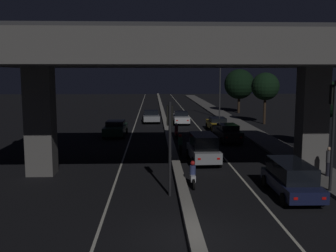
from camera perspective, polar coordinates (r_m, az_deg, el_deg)
ground_plane at (r=14.83m, az=3.82°, el=-15.84°), size 200.00×200.00×0.00m
lane_line_left_inner at (r=48.92m, az=-4.65°, el=0.69°), size 0.12×126.00×0.00m
lane_line_right_inner at (r=49.14m, az=3.65°, el=0.73°), size 0.12×126.00×0.00m
median_divider at (r=48.89m, az=-0.49°, el=0.87°), size 0.53×126.00×0.27m
sidewalk_right at (r=43.06m, az=10.97°, el=-0.26°), size 2.43×126.00×0.17m
elevated_overpass at (r=22.96m, az=1.48°, el=10.10°), size 22.44×11.68×8.80m
traffic_light_left_of_median at (r=18.76m, az=0.27°, el=-0.85°), size 0.30×0.49×4.59m
traffic_light_right_of_median at (r=20.58m, az=22.82°, el=1.12°), size 0.30×0.49×5.57m
street_lamp at (r=52.52m, az=7.13°, el=6.54°), size 2.80×0.32×8.31m
car_dark_blue_lead at (r=20.14m, az=17.43°, el=-7.17°), size 1.94×4.73×1.64m
car_silver_second at (r=26.15m, az=5.13°, el=-3.18°), size 2.00×4.20×1.91m
car_black_third at (r=34.59m, az=8.60°, el=-0.92°), size 2.00×4.82×1.55m
car_taxi_yellow_fourth at (r=41.06m, az=7.16°, el=0.35°), size 1.93×4.64×1.38m
car_white_fifth at (r=46.38m, az=1.88°, el=1.24°), size 1.91×4.79×1.46m
car_dark_green_lead_oncoming at (r=37.59m, az=-7.64°, el=-0.30°), size 2.12×4.75×1.44m
car_silver_second_oncoming at (r=47.37m, az=-2.48°, el=1.42°), size 2.20×4.13×1.48m
motorcycle_white_filtering_near at (r=20.78m, az=3.60°, el=-7.19°), size 0.32×1.81×1.37m
motorcycle_black_filtering_mid at (r=29.06m, az=1.80°, el=-2.82°), size 0.32×1.74×1.48m
motorcycle_red_filtering_far at (r=35.77m, az=1.21°, el=-0.86°), size 0.33×1.79×1.44m
pedestrian_on_sidewalk at (r=23.87m, az=22.27°, el=-4.76°), size 0.30×0.30×1.66m
roadside_tree_kerbside_near at (r=32.36m, az=21.98°, el=3.50°), size 2.84×2.84×5.36m
roadside_tree_kerbside_mid at (r=47.14m, az=13.95°, el=5.57°), size 3.23×3.23×6.02m
roadside_tree_kerbside_far at (r=59.86m, az=10.30°, el=5.99°), size 4.46×4.46×6.55m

